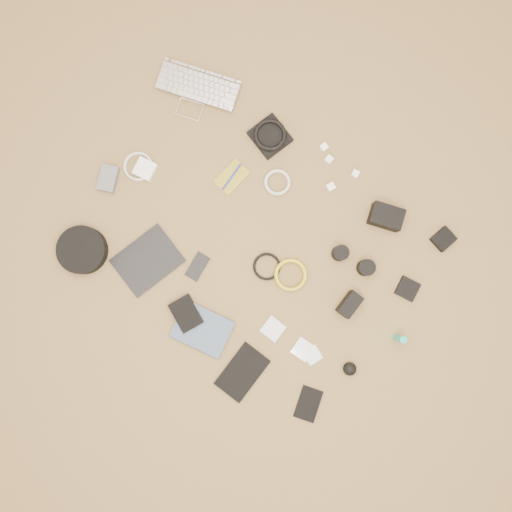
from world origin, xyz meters
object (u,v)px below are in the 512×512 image
Objects in this scene: laptop at (195,97)px; tablet at (148,261)px; dslr_camera at (386,217)px; phone at (197,266)px; paperback at (194,348)px; headphone_case at (82,250)px.

tablet is (0.25, -0.67, -0.01)m from laptop.
tablet is (-0.69, -0.72, -0.03)m from dslr_camera.
dslr_camera is 0.80m from phone.
paperback is (0.19, -0.28, 0.01)m from phone.
dslr_camera is 0.51× the size of tablet.
paperback is (0.60, -0.06, -0.02)m from headphone_case.
laptop is 0.72m from phone.
tablet is at bearing 26.85° from headphone_case.
tablet is at bearing -87.34° from laptop.
phone is at bearing 22.78° from paperback.
dslr_camera is at bearing 62.57° from tablet.
phone is 0.48m from headphone_case.
laptop is 2.64× the size of dslr_camera.
dslr_camera is at bearing -14.88° from laptop.
headphone_case reaches higher than phone.
laptop is 1.35× the size of tablet.
laptop reaches higher than tablet.
dslr_camera is at bearing -30.75° from paperback.
phone is at bearing 45.56° from tablet.
dslr_camera is 0.65× the size of headphone_case.
phone is 0.33m from paperback.
laptop is 0.72m from tablet.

